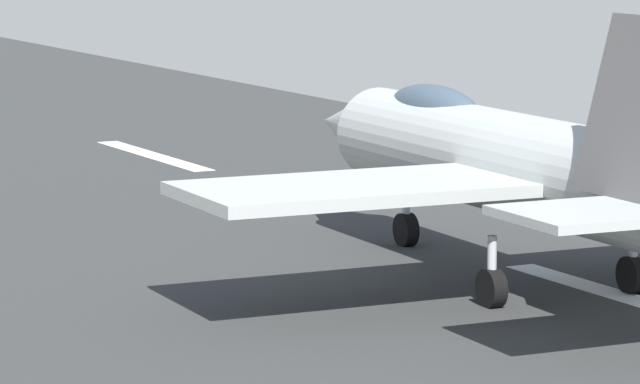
% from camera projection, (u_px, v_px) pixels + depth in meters
% --- Properties ---
extents(ground_plane, '(400.00, 400.00, 0.00)m').
position_uv_depth(ground_plane, '(627.00, 299.00, 36.84)').
color(ground_plane, slate).
extents(runway_strip, '(240.00, 26.00, 0.02)m').
position_uv_depth(runway_strip, '(628.00, 299.00, 36.82)').
color(runway_strip, '#343534').
rests_on(runway_strip, ground).
extents(fighter_jet, '(17.01, 14.85, 5.71)m').
position_uv_depth(fighter_jet, '(514.00, 161.00, 38.04)').
color(fighter_jet, '#AFB4AF').
rests_on(fighter_jet, ground).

